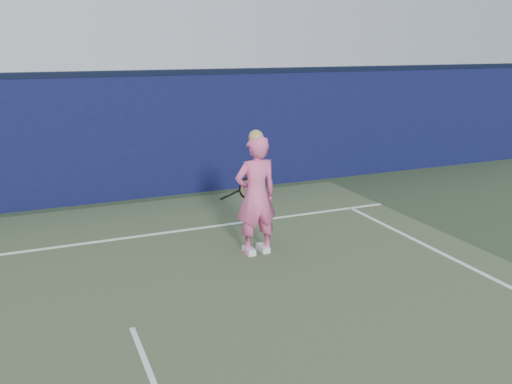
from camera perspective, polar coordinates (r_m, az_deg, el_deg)
name	(u,v)px	position (r m, az deg, el deg)	size (l,w,h in m)	color
ground	(151,377)	(5.63, -10.98, -18.59)	(80.00, 80.00, 0.00)	#314128
backstop_wall	(77,142)	(11.30, -18.34, 5.06)	(24.00, 0.40, 2.50)	#0C0C37
wall_cap	(71,74)	(11.16, -18.91, 11.63)	(24.00, 0.42, 0.10)	black
player	(256,195)	(8.12, 0.00, -0.34)	(0.68, 0.46, 1.91)	pink
racket	(245,189)	(8.53, -1.20, 0.34)	(0.62, 0.18, 0.33)	black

